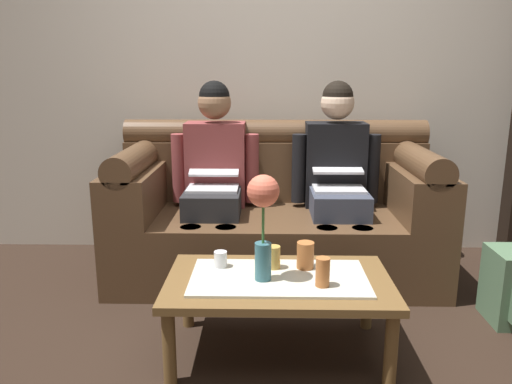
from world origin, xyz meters
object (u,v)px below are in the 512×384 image
person_right (337,173)px  coffee_table (279,287)px  cup_near_right (274,257)px  cup_far_center (221,259)px  cup_far_left (323,272)px  cup_near_left (305,255)px  person_left (214,172)px  flower_vase (263,209)px  couch (275,216)px

person_right → coffee_table: person_right is taller
cup_near_right → cup_far_center: bearing=177.7°
cup_far_left → coffee_table: bearing=151.9°
person_right → cup_near_left: size_ratio=9.72×
person_left → cup_far_center: (0.11, -0.88, -0.24)m
flower_vase → cup_far_left: flower_vase is taller
cup_far_center → couch: bearing=72.9°
couch → coffee_table: couch is taller
couch → coffee_table: size_ratio=1.98×
person_left → cup_near_left: 1.05m
cup_far_center → cup_near_left: bearing=-0.9°
cup_near_right → cup_far_center: 0.25m
couch → flower_vase: size_ratio=4.24×
flower_vase → cup_far_left: 0.37m
couch → person_left: person_left is taller
flower_vase → cup_far_center: 0.38m
couch → cup_far_left: bearing=-80.4°
person_right → coffee_table: bearing=-111.3°
person_left → flower_vase: person_left is taller
coffee_table → cup_far_center: cup_far_center is taller
person_left → coffee_table: 1.11m
person_left → coffee_table: bearing=-68.7°
couch → cup_near_left: bearing=-81.9°
flower_vase → cup_near_left: (0.20, 0.14, -0.26)m
cup_far_left → cup_near_right: bearing=136.3°
cup_near_left → cup_near_right: cup_near_left is taller
person_right → cup_near_left: person_right is taller
person_right → cup_near_right: person_right is taller
flower_vase → cup_near_left: size_ratio=3.76×
cup_near_left → cup_near_right: (-0.15, -0.00, -0.01)m
coffee_table → cup_far_center: size_ratio=13.46×
person_right → cup_far_center: size_ratio=16.24×
cup_far_left → person_right: bearing=79.5°
flower_vase → coffee_table: bearing=26.0°
couch → cup_near_right: size_ratio=18.78×
coffee_table → cup_near_right: size_ratio=9.49×
couch → flower_vase: couch is taller
couch → cup_far_center: bearing=-107.1°
cup_near_right → flower_vase: bearing=-109.9°
person_left → cup_far_center: 0.92m
person_right → cup_far_left: person_right is taller
flower_vase → cup_near_right: flower_vase is taller
couch → person_left: bearing=-179.6°
person_left → cup_near_right: size_ratio=11.46×
person_left → cup_far_left: 1.25m
coffee_table → flower_vase: bearing=-154.0°
couch → cup_far_center: size_ratio=26.63×
flower_vase → cup_far_left: size_ratio=3.71×
couch → person_left: (-0.39, -0.00, 0.28)m
cup_near_left → cup_far_center: bearing=179.1°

